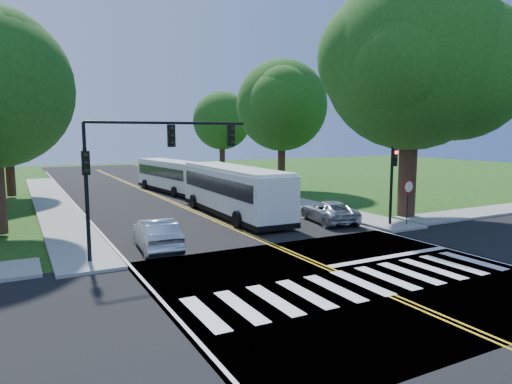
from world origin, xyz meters
TOP-DOWN VIEW (x-y plane):
  - ground at (0.00, 0.00)m, footprint 140.00×140.00m
  - road at (0.00, 18.00)m, footprint 14.00×96.00m
  - cross_road at (0.00, 0.00)m, footprint 60.00×12.00m
  - center_line at (0.00, 22.00)m, footprint 0.36×70.00m
  - edge_line_w at (-6.80, 22.00)m, footprint 0.12×70.00m
  - edge_line_e at (6.80, 22.00)m, footprint 0.12×70.00m
  - crosswalk at (0.00, -0.50)m, footprint 12.60×3.00m
  - stop_bar at (3.50, 1.60)m, footprint 6.60×0.40m
  - sidewalk_nw at (-8.30, 25.00)m, footprint 2.60×40.00m
  - sidewalk_ne at (8.30, 25.00)m, footprint 2.60×40.00m
  - sidewalk_xe at (20.00, 6.80)m, footprint 20.00×2.60m
  - tree_ne_big at (11.00, 8.00)m, footprint 10.80×10.80m
  - tree_west_far at (-11.00, 30.00)m, footprint 7.60×7.60m
  - tree_east_mid at (11.50, 24.00)m, footprint 8.40×8.40m
  - tree_east_far at (12.50, 40.00)m, footprint 7.20×7.20m
  - signal_nw at (-5.86, 6.43)m, footprint 7.15×0.46m
  - signal_ne at (8.20, 6.44)m, footprint 0.30×0.46m
  - stop_sign at (9.00, 5.98)m, footprint 0.76×0.08m
  - bus_lead at (1.68, 13.79)m, footprint 3.23×12.28m
  - bus_follow at (1.91, 27.43)m, footprint 3.50×11.19m
  - hatchback at (-5.18, 7.39)m, footprint 1.91×4.56m
  - suv at (5.80, 9.11)m, footprint 3.02×4.99m
  - dark_sedan at (5.46, 20.89)m, footprint 2.81×4.39m

SIDE VIEW (x-z plane):
  - ground at x=0.00m, z-range 0.00..0.00m
  - road at x=0.00m, z-range 0.00..0.01m
  - cross_road at x=0.00m, z-range 0.00..0.01m
  - center_line at x=0.00m, z-range 0.01..0.02m
  - edge_line_w at x=-6.80m, z-range 0.01..0.02m
  - edge_line_e at x=6.80m, z-range 0.01..0.02m
  - crosswalk at x=0.00m, z-range 0.01..0.02m
  - stop_bar at x=3.50m, z-range 0.01..0.02m
  - sidewalk_nw at x=-8.30m, z-range 0.00..0.15m
  - sidewalk_ne at x=8.30m, z-range 0.00..0.15m
  - sidewalk_xe at x=20.00m, z-range 0.00..0.15m
  - dark_sedan at x=5.46m, z-range 0.01..1.20m
  - suv at x=5.80m, z-range 0.01..1.31m
  - hatchback at x=-5.18m, z-range 0.01..1.48m
  - bus_follow at x=1.91m, z-range 0.09..2.94m
  - bus_lead at x=1.68m, z-range 0.10..3.26m
  - stop_sign at x=9.00m, z-range 0.77..3.30m
  - signal_ne at x=8.20m, z-range 0.76..5.16m
  - signal_nw at x=-5.86m, z-range 1.55..7.21m
  - tree_east_far at x=12.50m, z-range 1.69..12.03m
  - tree_west_far at x=-11.00m, z-range 1.66..12.33m
  - tree_east_mid at x=11.50m, z-range 1.89..13.82m
  - tree_ne_big at x=11.00m, z-range 2.17..17.08m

